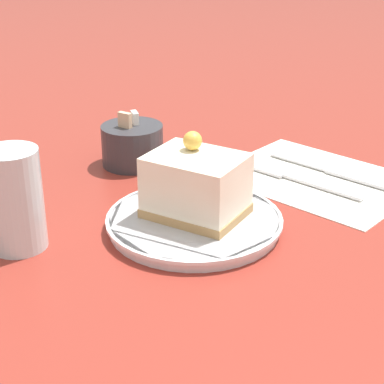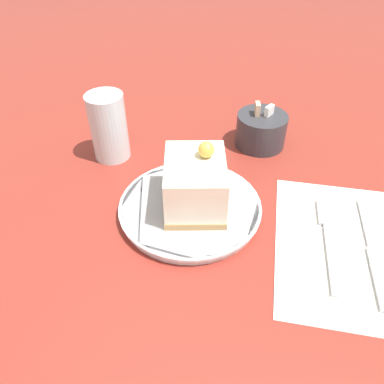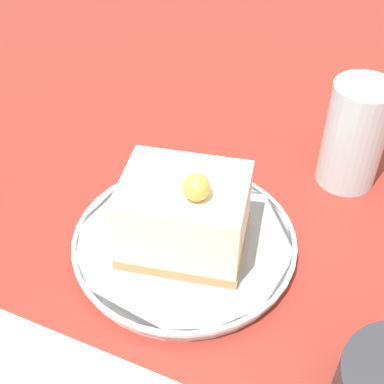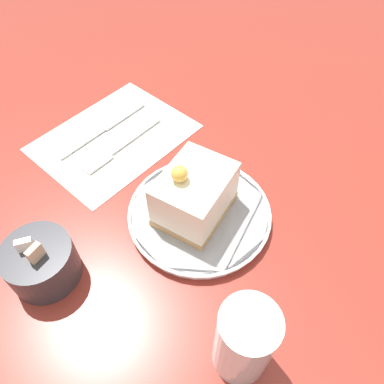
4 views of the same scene
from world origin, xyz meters
name	(u,v)px [view 2 (image 2 of 4)]	position (x,y,z in m)	size (l,w,h in m)	color
ground_plane	(198,196)	(0.00, 0.00, 0.00)	(4.00, 4.00, 0.00)	maroon
plate	(189,207)	(0.00, -0.04, 0.01)	(0.21, 0.21, 0.02)	white
cake_slice	(195,183)	(0.01, -0.03, 0.05)	(0.12, 0.13, 0.10)	#AD8451
napkin	(350,247)	(0.23, -0.04, 0.00)	(0.23, 0.28, 0.00)	white
fork	(328,234)	(0.20, -0.02, 0.01)	(0.04, 0.17, 0.00)	silver
knife	(374,259)	(0.26, -0.05, 0.01)	(0.04, 0.19, 0.00)	silver
sugar_bowl	(261,130)	(0.06, 0.18, 0.03)	(0.09, 0.09, 0.08)	#333338
drinking_glass	(109,127)	(-0.18, 0.06, 0.06)	(0.06, 0.06, 0.12)	silver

